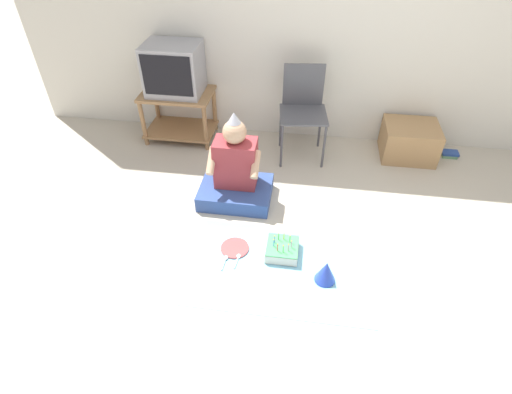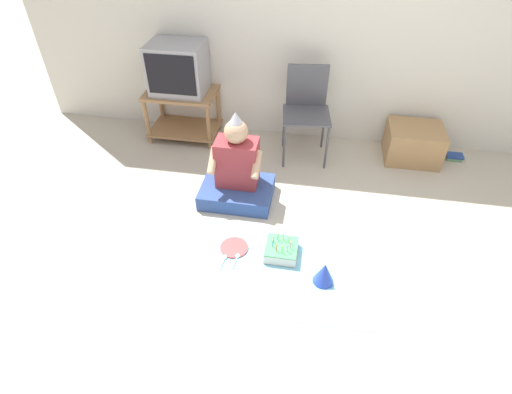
{
  "view_description": "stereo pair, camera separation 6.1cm",
  "coord_description": "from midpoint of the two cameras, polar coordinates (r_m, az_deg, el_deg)",
  "views": [
    {
      "loc": [
        -0.23,
        -1.87,
        2.3
      ],
      "look_at": [
        -0.56,
        0.44,
        0.35
      ],
      "focal_mm": 28.0,
      "sensor_mm": 36.0,
      "label": 1
    },
    {
      "loc": [
        -0.17,
        -1.86,
        2.3
      ],
      "look_at": [
        -0.56,
        0.44,
        0.35
      ],
      "focal_mm": 28.0,
      "sensor_mm": 36.0,
      "label": 2
    }
  ],
  "objects": [
    {
      "name": "plastic_spoon_far",
      "position": [
        3.05,
        -4.0,
        -8.78
      ],
      "size": [
        0.04,
        0.15,
        0.01
      ],
      "color": "white",
      "rests_on": "party_cloth"
    },
    {
      "name": "wall_back",
      "position": [
        4.02,
        13.45,
        24.27
      ],
      "size": [
        6.4,
        0.06,
        2.55
      ],
      "color": "beige",
      "rests_on": "ground_plane"
    },
    {
      "name": "book_pile",
      "position": [
        4.53,
        26.77,
        5.16
      ],
      "size": [
        0.16,
        0.12,
        0.05
      ],
      "color": "#60936B",
      "rests_on": "ground_plane"
    },
    {
      "name": "folding_chair",
      "position": [
        3.93,
        7.66,
        12.77
      ],
      "size": [
        0.49,
        0.47,
        0.88
      ],
      "color": "#4C4C51",
      "rests_on": "ground_plane"
    },
    {
      "name": "paper_plate",
      "position": [
        3.12,
        -2.58,
        -7.21
      ],
      "size": [
        0.22,
        0.22,
        0.01
      ],
      "color": "#D84C4C",
      "rests_on": "party_cloth"
    },
    {
      "name": "plastic_spoon_near",
      "position": [
        3.05,
        -2.16,
        -8.6
      ],
      "size": [
        0.04,
        0.15,
        0.01
      ],
      "color": "white",
      "rests_on": "party_cloth"
    },
    {
      "name": "ground_plane",
      "position": [
        2.96,
        10.11,
        -11.79
      ],
      "size": [
        16.0,
        16.0,
        0.0
      ],
      "primitive_type": "plane",
      "color": "#BCB29E"
    },
    {
      "name": "cardboard_box_stack",
      "position": [
        4.3,
        21.91,
        7.17
      ],
      "size": [
        0.52,
        0.45,
        0.34
      ],
      "color": "#A87F51",
      "rests_on": "ground_plane"
    },
    {
      "name": "birthday_cake",
      "position": [
        3.06,
        4.21,
        -7.53
      ],
      "size": [
        0.24,
        0.24,
        0.16
      ],
      "color": "#F4E0C6",
      "rests_on": "party_cloth"
    },
    {
      "name": "person_seated",
      "position": [
        3.43,
        -2.24,
        3.31
      ],
      "size": [
        0.62,
        0.47,
        0.83
      ],
      "color": "#334C8C",
      "rests_on": "ground_plane"
    },
    {
      "name": "party_hat_blue",
      "position": [
        2.89,
        10.3,
        -10.66
      ],
      "size": [
        0.15,
        0.15,
        0.18
      ],
      "color": "blue",
      "rests_on": "party_cloth"
    },
    {
      "name": "tv",
      "position": [
        4.17,
        -10.65,
        17.65
      ],
      "size": [
        0.54,
        0.43,
        0.48
      ],
      "color": "#99999E",
      "rests_on": "tv_stand"
    },
    {
      "name": "tv_stand",
      "position": [
        4.35,
        -9.97,
        12.14
      ],
      "size": [
        0.72,
        0.48,
        0.52
      ],
      "color": "#997047",
      "rests_on": "ground_plane"
    },
    {
      "name": "party_cloth",
      "position": [
        3.0,
        3.95,
        -10.13
      ],
      "size": [
        1.34,
        0.85,
        0.01
      ],
      "color": "#7FC6E0",
      "rests_on": "ground_plane"
    }
  ]
}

